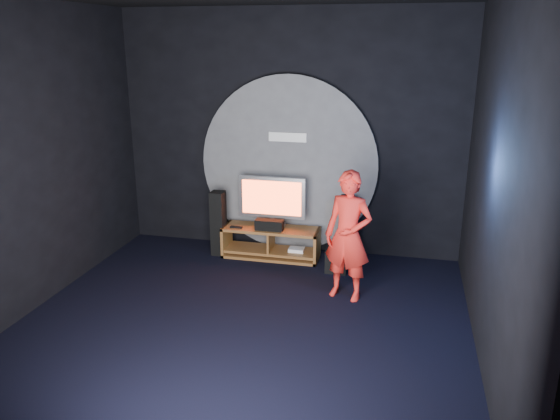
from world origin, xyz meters
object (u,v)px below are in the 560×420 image
object	(u,v)px
tv	(272,200)
subwoofer	(337,260)
player	(348,236)
media_console	(271,244)
tower_speaker_right	(346,229)
tower_speaker_left	(218,223)

from	to	relation	value
tv	subwoofer	world-z (taller)	tv
tv	player	distance (m)	1.66
media_console	tower_speaker_right	distance (m)	1.11
player	subwoofer	bearing A→B (deg)	121.83
tower_speaker_left	player	world-z (taller)	player
tower_speaker_left	tv	bearing A→B (deg)	9.16
tower_speaker_left	tower_speaker_right	world-z (taller)	same
tower_speaker_left	media_console	bearing A→B (deg)	4.25
player	media_console	bearing A→B (deg)	154.98
media_console	subwoofer	bearing A→B (deg)	-16.17
tower_speaker_right	subwoofer	size ratio (longest dim) A/B	3.01
tower_speaker_right	player	size ratio (longest dim) A/B	0.60
media_console	subwoofer	size ratio (longest dim) A/B	4.40
tower_speaker_left	player	distance (m)	2.26
tower_speaker_left	subwoofer	size ratio (longest dim) A/B	3.01
media_console	tower_speaker_left	bearing A→B (deg)	-175.75
media_console	tv	world-z (taller)	tv
tv	player	bearing A→B (deg)	-42.47
media_console	tower_speaker_right	size ratio (longest dim) A/B	1.46
media_console	tv	size ratio (longest dim) A/B	1.45
subwoofer	tower_speaker_right	bearing A→B (deg)	80.23
tv	tower_speaker_left	distance (m)	0.87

